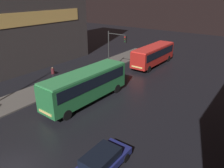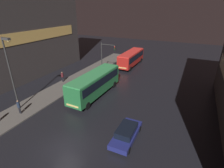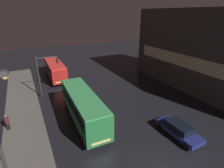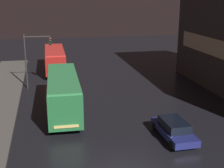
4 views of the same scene
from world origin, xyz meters
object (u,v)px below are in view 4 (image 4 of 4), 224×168
Objects in this scene: car_taxi at (174,129)px; traffic_light_main at (35,52)px; bus_near at (63,90)px; bus_far at (55,58)px.

traffic_light_main is at bearing -57.40° from car_taxi.
bus_near is 1.06× the size of bus_far.
bus_far is 7.92m from traffic_light_main.
bus_near reaches higher than car_taxi.
car_taxi is at bearing 139.64° from bus_near.
car_taxi is (7.49, -6.78, -1.36)m from bus_near.
bus_near is 10.20m from car_taxi.
bus_far is at bearing -87.77° from bus_near.
traffic_light_main reaches higher than bus_far.
bus_near is 2.22× the size of car_taxi.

